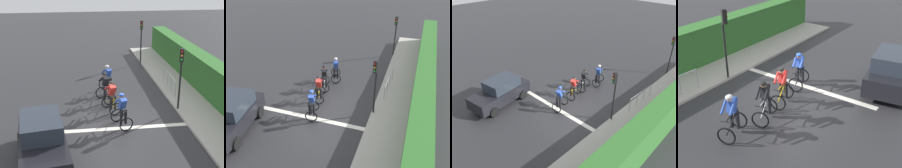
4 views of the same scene
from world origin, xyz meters
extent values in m
plane|color=#28282B|center=(0.00, 0.00, 0.00)|extent=(80.00, 80.00, 0.00)
cube|color=#ADA89E|center=(4.65, 2.00, 0.06)|extent=(2.80, 22.98, 0.12)
cube|color=tan|center=(5.55, 2.00, 0.29)|extent=(0.44, 22.98, 0.58)
cube|color=#2D6628|center=(5.85, 2.00, 1.03)|extent=(1.10, 22.98, 2.06)
cube|color=silver|center=(0.00, -1.06, 0.00)|extent=(7.00, 0.30, 0.01)
torus|color=black|center=(-0.15, 4.01, 0.34)|extent=(0.66, 0.29, 0.68)
torus|color=black|center=(0.19, 3.05, 0.34)|extent=(0.66, 0.29, 0.68)
cylinder|color=black|center=(0.02, 3.53, 0.59)|extent=(0.38, 0.94, 0.51)
cylinder|color=black|center=(0.12, 3.24, 0.62)|extent=(0.04, 0.04, 0.55)
cylinder|color=black|center=(0.00, 3.58, 0.87)|extent=(0.28, 0.69, 0.04)
cube|color=black|center=(0.12, 3.24, 0.91)|extent=(0.17, 0.24, 0.04)
cylinder|color=black|center=(-0.12, 3.91, 0.84)|extent=(0.41, 0.17, 0.03)
cube|color=#2D51B7|center=(0.05, 3.43, 1.21)|extent=(0.42, 0.49, 0.57)
sphere|color=tan|center=(0.00, 3.58, 1.52)|extent=(0.20, 0.20, 0.20)
ellipsoid|color=silver|center=(0.00, 3.58, 1.59)|extent=(0.32, 0.34, 0.14)
cylinder|color=black|center=(-0.02, 3.30, 0.57)|extent=(0.12, 0.12, 0.74)
cylinder|color=black|center=(0.20, 3.38, 0.57)|extent=(0.12, 0.12, 0.74)
cylinder|color=#2D51B7|center=(-0.19, 3.65, 1.26)|extent=(0.25, 0.48, 0.37)
cylinder|color=#2D51B7|center=(0.11, 3.76, 1.26)|extent=(0.25, 0.48, 0.37)
torus|color=black|center=(-0.46, 2.62, 0.34)|extent=(0.66, 0.29, 0.68)
torus|color=black|center=(-0.11, 1.66, 0.34)|extent=(0.66, 0.29, 0.68)
cylinder|color=silver|center=(-0.29, 2.14, 0.59)|extent=(0.38, 0.94, 0.51)
cylinder|color=silver|center=(-0.18, 1.85, 0.62)|extent=(0.04, 0.04, 0.55)
cylinder|color=silver|center=(-0.30, 2.19, 0.87)|extent=(0.28, 0.69, 0.04)
cube|color=black|center=(-0.18, 1.85, 0.91)|extent=(0.17, 0.24, 0.04)
cylinder|color=black|center=(-0.43, 2.53, 0.84)|extent=(0.41, 0.17, 0.03)
cube|color=black|center=(-0.25, 2.05, 1.21)|extent=(0.42, 0.49, 0.57)
sphere|color=#9E7051|center=(-0.30, 2.19, 1.52)|extent=(0.20, 0.20, 0.20)
ellipsoid|color=black|center=(-0.30, 2.19, 1.59)|extent=(0.32, 0.34, 0.14)
cylinder|color=black|center=(-0.33, 1.91, 0.57)|extent=(0.12, 0.12, 0.74)
cylinder|color=black|center=(-0.11, 1.99, 0.57)|extent=(0.12, 0.12, 0.74)
cylinder|color=black|center=(-0.50, 2.26, 1.26)|extent=(0.25, 0.48, 0.37)
cylinder|color=black|center=(-0.20, 2.37, 1.26)|extent=(0.25, 0.48, 0.37)
torus|color=black|center=(-0.25, 1.30, 0.34)|extent=(0.67, 0.25, 0.68)
torus|color=black|center=(0.04, 0.32, 0.34)|extent=(0.67, 0.25, 0.68)
cylinder|color=gold|center=(-0.11, 0.81, 0.59)|extent=(0.32, 0.96, 0.51)
cylinder|color=gold|center=(-0.02, 0.51, 0.62)|extent=(0.04, 0.04, 0.55)
cylinder|color=gold|center=(-0.12, 0.86, 0.87)|extent=(0.25, 0.70, 0.04)
cube|color=black|center=(-0.02, 0.51, 0.91)|extent=(0.16, 0.24, 0.04)
cylinder|color=black|center=(-0.22, 1.20, 0.84)|extent=(0.41, 0.15, 0.03)
cube|color=red|center=(-0.08, 0.71, 1.21)|extent=(0.40, 0.48, 0.57)
sphere|color=beige|center=(-0.12, 0.86, 1.52)|extent=(0.20, 0.20, 0.20)
ellipsoid|color=black|center=(-0.12, 0.86, 1.59)|extent=(0.31, 0.34, 0.14)
cylinder|color=black|center=(-0.16, 0.58, 0.57)|extent=(0.12, 0.12, 0.74)
cylinder|color=black|center=(0.07, 0.65, 0.57)|extent=(0.12, 0.12, 0.74)
cylinder|color=red|center=(-0.31, 0.94, 1.26)|extent=(0.22, 0.48, 0.37)
cylinder|color=red|center=(-0.01, 1.03, 1.26)|extent=(0.22, 0.48, 0.37)
torus|color=black|center=(0.02, -0.37, 0.34)|extent=(0.67, 0.25, 0.68)
torus|color=black|center=(0.30, -1.35, 0.34)|extent=(0.67, 0.25, 0.68)
cylinder|color=black|center=(0.16, -0.86, 0.59)|extent=(0.32, 0.96, 0.51)
cylinder|color=black|center=(0.25, -1.15, 0.62)|extent=(0.04, 0.04, 0.55)
cylinder|color=black|center=(0.15, -0.81, 0.87)|extent=(0.24, 0.70, 0.04)
cube|color=black|center=(0.25, -1.15, 0.91)|extent=(0.16, 0.24, 0.04)
cylinder|color=black|center=(0.05, -0.47, 0.84)|extent=(0.41, 0.15, 0.03)
cube|color=#2D51B7|center=(0.19, -0.96, 1.21)|extent=(0.40, 0.48, 0.57)
sphere|color=#9E7051|center=(0.15, -0.81, 1.52)|extent=(0.20, 0.20, 0.20)
ellipsoid|color=#264CB2|center=(0.15, -0.81, 1.59)|extent=(0.31, 0.34, 0.14)
cylinder|color=black|center=(0.10, -1.09, 0.57)|extent=(0.12, 0.12, 0.74)
cylinder|color=black|center=(0.33, -1.02, 0.57)|extent=(0.12, 0.12, 0.74)
cylinder|color=#2D51B7|center=(-0.04, -0.73, 1.26)|extent=(0.22, 0.48, 0.37)
cylinder|color=#2D51B7|center=(0.26, -0.64, 1.26)|extent=(0.22, 0.48, 0.37)
cube|color=black|center=(-3.25, -3.23, 0.70)|extent=(2.27, 4.30, 0.80)
cube|color=#262D38|center=(-3.28, -2.99, 1.43)|extent=(1.79, 2.32, 0.66)
cylinder|color=black|center=(-2.60, -1.86, 0.32)|extent=(0.31, 0.66, 0.64)
cylinder|color=black|center=(-4.25, -2.10, 0.32)|extent=(0.31, 0.66, 0.64)
cylinder|color=black|center=(3.35, 0.44, 1.35)|extent=(0.10, 0.10, 2.70)
cube|color=black|center=(3.31, 0.35, 3.02)|extent=(0.26, 0.26, 0.64)
sphere|color=red|center=(3.26, 0.25, 3.22)|extent=(0.11, 0.11, 0.11)
sphere|color=orange|center=(3.26, 0.25, 3.02)|extent=(0.11, 0.11, 0.11)
sphere|color=green|center=(3.26, 0.25, 2.82)|extent=(0.11, 0.11, 0.11)
cylinder|color=black|center=(3.24, 8.99, 1.35)|extent=(0.10, 0.10, 2.70)
cube|color=black|center=(3.22, 8.89, 3.02)|extent=(0.24, 0.24, 0.64)
sphere|color=red|center=(3.20, 8.78, 3.22)|extent=(0.11, 0.11, 0.11)
sphere|color=orange|center=(3.20, 8.78, 3.02)|extent=(0.11, 0.11, 0.11)
sphere|color=green|center=(3.20, 8.78, 2.82)|extent=(0.11, 0.11, 0.11)
cylinder|color=#999EA3|center=(3.75, 3.26, 1.00)|extent=(0.17, 2.63, 0.05)
cylinder|color=#999EA3|center=(3.69, 1.94, 0.50)|extent=(0.04, 0.04, 1.00)
cylinder|color=#999EA3|center=(3.73, 2.82, 0.50)|extent=(0.04, 0.04, 1.00)
cylinder|color=#999EA3|center=(3.77, 3.69, 0.50)|extent=(0.04, 0.04, 1.00)
cylinder|color=#999EA3|center=(3.81, 4.57, 0.50)|extent=(0.04, 0.04, 1.00)
camera|label=1|loc=(-1.96, -13.54, 6.98)|focal=49.30mm
camera|label=2|loc=(5.24, -11.34, 8.82)|focal=40.93mm
camera|label=3|loc=(9.00, -9.62, 9.03)|focal=36.47mm
camera|label=4|loc=(-6.65, 9.65, 6.61)|focal=49.73mm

